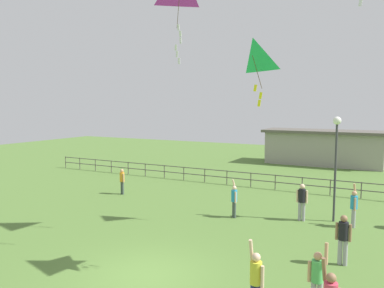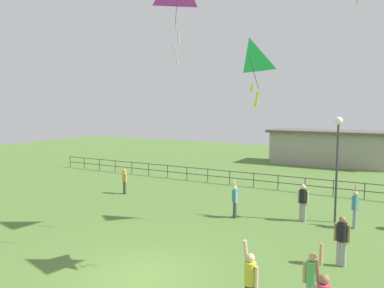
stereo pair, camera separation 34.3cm
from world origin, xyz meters
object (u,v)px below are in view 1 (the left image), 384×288
object	(u,v)px
person_2	(256,279)
person_6	(317,277)
person_5	(302,200)
person_7	(354,206)
kite_4	(253,57)
person_1	(343,236)
person_3	(234,199)
lamppost	(336,147)
person_4	(122,180)

from	to	relation	value
person_2	person_6	bearing A→B (deg)	33.53
person_6	person_5	bearing A→B (deg)	104.87
person_7	kite_4	distance (m)	9.31
person_5	person_7	world-z (taller)	person_7
person_1	kite_4	xyz separation A→B (m)	(-2.35, -2.52, 5.70)
person_3	person_7	size ratio (longest dim) A/B	0.95
person_5	person_6	world-z (taller)	person_6
lamppost	kite_4	xyz separation A→B (m)	(-1.38, -7.49, 3.23)
person_1	person_3	xyz separation A→B (m)	(-5.22, 3.39, -0.08)
lamppost	person_6	world-z (taller)	lamppost
person_3	person_6	size ratio (longest dim) A/B	0.96
person_1	person_5	distance (m)	4.93
person_1	person_4	distance (m)	13.73
person_7	person_3	bearing A→B (deg)	-168.21
lamppost	person_5	size ratio (longest dim) A/B	2.79
person_2	person_5	bearing A→B (deg)	94.87
person_1	person_3	size ratio (longest dim) A/B	0.95
person_5	person_7	distance (m)	2.20
lamppost	person_2	world-z (taller)	lamppost
person_6	person_4	bearing A→B (deg)	147.19
person_6	kite_4	distance (m)	6.19
person_6	person_7	size ratio (longest dim) A/B	0.99
person_3	person_6	distance (m)	8.47
person_1	person_3	distance (m)	6.22
person_1	person_7	xyz separation A→B (m)	(-0.09, 4.46, -0.03)
person_3	kite_4	size ratio (longest dim) A/B	0.93
person_1	person_2	distance (m)	4.60
person_4	person_1	bearing A→B (deg)	-20.12
person_4	kite_4	distance (m)	14.04
person_6	kite_4	bearing A→B (deg)	156.55
person_5	kite_4	size ratio (longest dim) A/B	0.89
person_6	person_7	distance (m)	7.91
lamppost	person_6	distance (m)	8.81
person_4	person_6	world-z (taller)	person_6
person_6	kite_4	xyz separation A→B (m)	(-2.14, 0.93, 5.74)
lamppost	kite_4	size ratio (longest dim) A/B	2.47
person_4	lamppost	bearing A→B (deg)	1.16
lamppost	person_3	distance (m)	5.19
lamppost	person_1	distance (m)	5.63
person_2	person_3	distance (m)	8.55
person_2	person_1	bearing A→B (deg)	70.32
person_1	person_5	xyz separation A→B (m)	(-2.29, 4.36, 0.01)
person_4	person_7	xyz separation A→B (m)	(12.81, -0.26, 0.08)
person_1	person_2	world-z (taller)	person_2
person_1	person_7	distance (m)	4.46
person_1	person_2	size ratio (longest dim) A/B	0.88
person_4	person_2	bearing A→B (deg)	-38.59
person_6	person_3	bearing A→B (deg)	126.18
person_4	person_6	bearing A→B (deg)	-32.81
lamppost	person_3	world-z (taller)	lamppost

